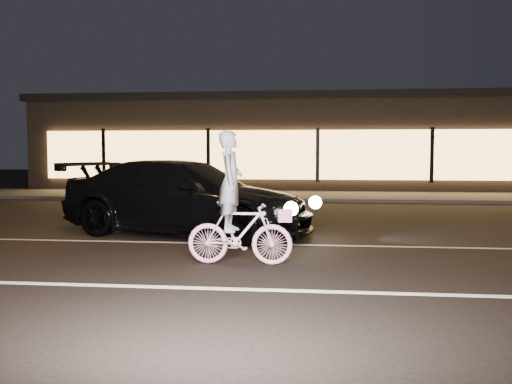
# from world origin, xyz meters

# --- Properties ---
(ground) EXTENTS (90.00, 90.00, 0.00)m
(ground) POSITION_xyz_m (0.00, 0.00, 0.00)
(ground) COLOR black
(ground) RESTS_ON ground
(lane_stripe_near) EXTENTS (60.00, 0.12, 0.01)m
(lane_stripe_near) POSITION_xyz_m (0.00, -1.50, 0.00)
(lane_stripe_near) COLOR silver
(lane_stripe_near) RESTS_ON ground
(lane_stripe_far) EXTENTS (60.00, 0.10, 0.01)m
(lane_stripe_far) POSITION_xyz_m (0.00, 2.00, 0.00)
(lane_stripe_far) COLOR gray
(lane_stripe_far) RESTS_ON ground
(sidewalk) EXTENTS (30.00, 4.00, 0.12)m
(sidewalk) POSITION_xyz_m (0.00, 13.00, 0.06)
(sidewalk) COLOR #383533
(sidewalk) RESTS_ON ground
(storefront) EXTENTS (25.40, 8.42, 4.20)m
(storefront) POSITION_xyz_m (0.00, 18.97, 2.15)
(storefront) COLOR black
(storefront) RESTS_ON ground
(cyclist) EXTENTS (1.61, 0.55, 2.03)m
(cyclist) POSITION_xyz_m (-1.08, 0.07, 0.72)
(cyclist) COLOR #F45087
(cyclist) RESTS_ON ground
(sedan) EXTENTS (5.72, 3.61, 1.54)m
(sedan) POSITION_xyz_m (-2.59, 3.03, 0.77)
(sedan) COLOR black
(sedan) RESTS_ON ground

